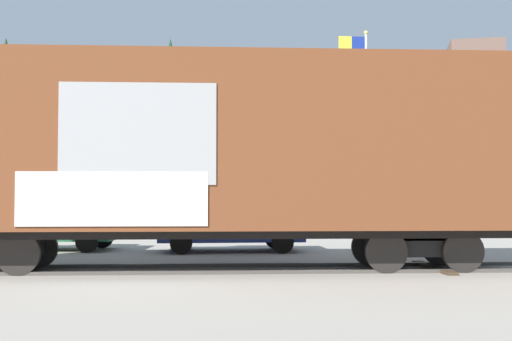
{
  "coord_description": "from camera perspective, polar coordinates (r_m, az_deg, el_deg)",
  "views": [
    {
      "loc": [
        2.51,
        -14.35,
        1.67
      ],
      "look_at": [
        2.26,
        1.24,
        2.3
      ],
      "focal_mm": 44.78,
      "sensor_mm": 36.0,
      "label": 1
    }
  ],
  "objects": [
    {
      "name": "freight_car",
      "position": [
        14.45,
        -4.48,
        2.04
      ],
      "size": [
        14.57,
        3.91,
        4.97
      ],
      "color": "brown",
      "rests_on": "ground_plane"
    },
    {
      "name": "ground_plane",
      "position": [
        14.66,
        -9.05,
        -8.81
      ],
      "size": [
        260.0,
        260.0,
        0.0
      ],
      "primitive_type": "plane",
      "color": "gray"
    },
    {
      "name": "parked_car_blue",
      "position": [
        19.41,
        -2.37,
        -4.84
      ],
      "size": [
        4.49,
        2.39,
        1.62
      ],
      "color": "navy",
      "rests_on": "ground_plane"
    },
    {
      "name": "flagpole",
      "position": [
        27.86,
        9.48,
        5.46
      ],
      "size": [
        1.3,
        0.23,
        8.81
      ],
      "color": "silver",
      "rests_on": "ground_plane"
    },
    {
      "name": "hillside",
      "position": [
        69.6,
        -1.14,
        2.08
      ],
      "size": [
        157.13,
        28.03,
        18.34
      ],
      "color": "gray",
      "rests_on": "ground_plane"
    },
    {
      "name": "parked_car_green",
      "position": [
        20.81,
        -17.9,
        -4.34
      ],
      "size": [
        4.1,
        1.97,
        1.83
      ],
      "color": "#1E5933",
      "rests_on": "ground_plane"
    },
    {
      "name": "track",
      "position": [
        14.5,
        -3.0,
        -8.75
      ],
      "size": [
        59.96,
        5.81,
        0.08
      ],
      "color": "#4C4742",
      "rests_on": "ground_plane"
    }
  ]
}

